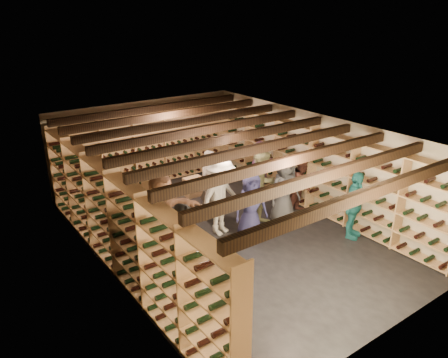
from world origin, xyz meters
name	(u,v)px	position (x,y,z in m)	size (l,w,h in m)	color
ground	(228,235)	(0.00, 0.00, 0.00)	(8.00, 8.00, 0.00)	black
walls	(229,186)	(0.00, 0.00, 1.20)	(5.52, 8.02, 2.40)	#C1B296
ceiling	(229,132)	(0.00, 0.00, 2.40)	(5.50, 8.00, 0.01)	beige
ceiling_joists	(229,139)	(0.00, 0.00, 2.26)	(5.40, 7.12, 0.18)	black
wine_rack_left	(117,223)	(-2.57, 0.00, 1.08)	(0.32, 7.50, 2.15)	#9E7B4C
wine_rack_right	(312,168)	(2.57, 0.00, 1.08)	(0.32, 7.50, 2.15)	#9E7B4C
wine_rack_back	(149,148)	(0.00, 3.83, 1.07)	(4.70, 0.30, 2.15)	#9E7B4C
crate_stack_left	(153,189)	(-0.48, 2.69, 0.34)	(0.57, 0.46, 0.68)	tan
crate_stack_right	(194,186)	(0.56, 2.37, 0.26)	(0.50, 0.33, 0.51)	tan
crate_loose	(210,207)	(0.38, 1.30, 0.09)	(0.50, 0.33, 0.17)	tan
person_0	(149,242)	(-2.18, -0.49, 0.77)	(0.75, 0.49, 1.53)	black
person_1	(186,251)	(-1.87, -1.31, 0.88)	(0.64, 0.42, 1.75)	black
person_2	(263,188)	(0.94, -0.04, 0.93)	(0.90, 0.70, 1.86)	brown
person_4	(354,205)	(2.18, -1.66, 0.77)	(0.91, 0.38, 1.55)	#1D6D6E
person_5	(162,216)	(-1.59, 0.07, 0.91)	(1.69, 0.54, 1.82)	brown
person_6	(251,206)	(0.32, -0.37, 0.77)	(0.76, 0.49, 1.55)	#24244C
person_7	(211,185)	(0.23, 1.01, 0.84)	(0.61, 0.40, 1.68)	gray
person_8	(302,184)	(2.18, -0.08, 0.75)	(0.73, 0.57, 1.51)	#44221C
person_9	(221,197)	(-0.06, 0.19, 0.89)	(1.15, 0.66, 1.78)	beige
person_11	(261,169)	(2.03, 1.30, 0.77)	(1.43, 0.46, 1.54)	#935C96
person_12	(284,190)	(1.46, -0.21, 0.82)	(0.80, 0.52, 1.64)	#38383D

